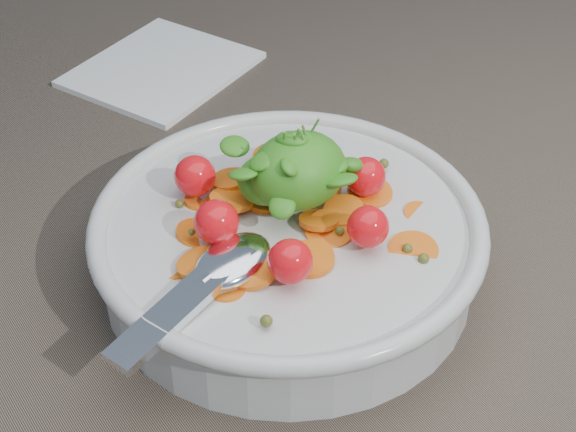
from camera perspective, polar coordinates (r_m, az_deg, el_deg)
ground at (r=0.62m, az=0.30°, el=-1.77°), size 6.00×6.00×0.00m
bowl at (r=0.57m, az=-0.03°, el=-1.67°), size 0.28×0.26×0.11m
napkin at (r=0.82m, az=-8.16°, el=9.37°), size 0.19×0.18×0.01m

